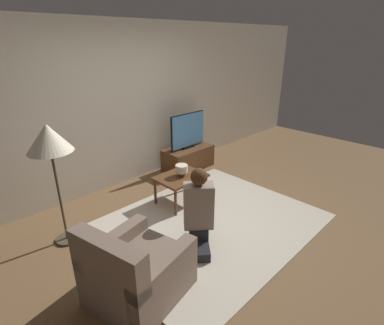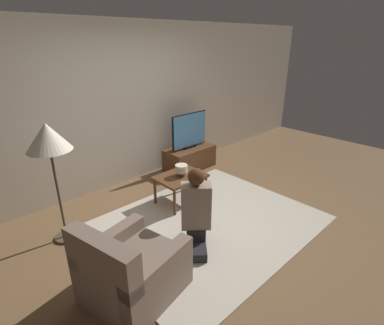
{
  "view_description": "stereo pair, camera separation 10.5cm",
  "coord_description": "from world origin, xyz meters",
  "px_view_note": "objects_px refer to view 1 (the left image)",
  "views": [
    {
      "loc": [
        -2.56,
        -2.26,
        2.31
      ],
      "look_at": [
        0.35,
        0.67,
        0.59
      ],
      "focal_mm": 28.0,
      "sensor_mm": 36.0,
      "label": 1
    },
    {
      "loc": [
        -2.49,
        -2.33,
        2.31
      ],
      "look_at": [
        0.35,
        0.67,
        0.59
      ],
      "focal_mm": 28.0,
      "sensor_mm": 36.0,
      "label": 2
    }
  ],
  "objects_px": {
    "person_kneeling": "(199,208)",
    "coffee_table": "(181,179)",
    "tv": "(188,131)",
    "table_lamp": "(182,169)",
    "armchair": "(137,273)",
    "floor_lamp": "(49,142)"
  },
  "relations": [
    {
      "from": "coffee_table",
      "to": "armchair",
      "type": "height_order",
      "value": "armchair"
    },
    {
      "from": "table_lamp",
      "to": "armchair",
      "type": "bearing_deg",
      "value": -146.5
    },
    {
      "from": "floor_lamp",
      "to": "person_kneeling",
      "type": "xyz_separation_m",
      "value": [
        1.08,
        -1.21,
        -0.77
      ]
    },
    {
      "from": "person_kneeling",
      "to": "table_lamp",
      "type": "relative_size",
      "value": 5.53
    },
    {
      "from": "table_lamp",
      "to": "coffee_table",
      "type": "bearing_deg",
      "value": 146.8
    },
    {
      "from": "tv",
      "to": "armchair",
      "type": "height_order",
      "value": "tv"
    },
    {
      "from": "coffee_table",
      "to": "table_lamp",
      "type": "height_order",
      "value": "table_lamp"
    },
    {
      "from": "floor_lamp",
      "to": "table_lamp",
      "type": "height_order",
      "value": "floor_lamp"
    },
    {
      "from": "coffee_table",
      "to": "floor_lamp",
      "type": "bearing_deg",
      "value": 168.86
    },
    {
      "from": "armchair",
      "to": "floor_lamp",
      "type": "bearing_deg",
      "value": -7.5
    },
    {
      "from": "armchair",
      "to": "table_lamp",
      "type": "xyz_separation_m",
      "value": [
        1.53,
        1.01,
        0.27
      ]
    },
    {
      "from": "tv",
      "to": "table_lamp",
      "type": "bearing_deg",
      "value": -138.13
    },
    {
      "from": "floor_lamp",
      "to": "armchair",
      "type": "xyz_separation_m",
      "value": [
        0.11,
        -1.34,
        -1.0
      ]
    },
    {
      "from": "tv",
      "to": "person_kneeling",
      "type": "xyz_separation_m",
      "value": [
        -1.53,
        -1.76,
        -0.24
      ]
    },
    {
      "from": "tv",
      "to": "person_kneeling",
      "type": "relative_size",
      "value": 0.81
    },
    {
      "from": "coffee_table",
      "to": "armchair",
      "type": "distance_m",
      "value": 1.83
    },
    {
      "from": "floor_lamp",
      "to": "armchair",
      "type": "height_order",
      "value": "floor_lamp"
    },
    {
      "from": "person_kneeling",
      "to": "coffee_table",
      "type": "bearing_deg",
      "value": -80.34
    },
    {
      "from": "coffee_table",
      "to": "table_lamp",
      "type": "xyz_separation_m",
      "value": [
        0.01,
        -0.01,
        0.16
      ]
    },
    {
      "from": "coffee_table",
      "to": "armchair",
      "type": "bearing_deg",
      "value": -146.1
    },
    {
      "from": "tv",
      "to": "floor_lamp",
      "type": "distance_m",
      "value": 2.72
    },
    {
      "from": "coffee_table",
      "to": "person_kneeling",
      "type": "xyz_separation_m",
      "value": [
        -0.55,
        -0.89,
        0.12
      ]
    }
  ]
}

